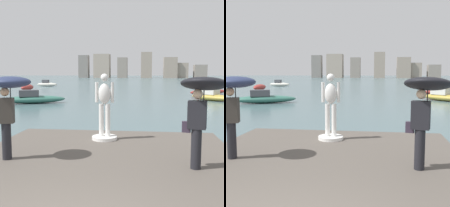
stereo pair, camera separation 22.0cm
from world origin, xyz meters
The scene contains 11 objects.
ground_plane centered at (0.00, 40.00, 0.00)m, with size 400.00×400.00×0.00m, color #4C666B.
pier centered at (0.00, 2.21, 0.20)m, with size 6.64×10.42×0.40m, color #564F47.
statue_white_figure centered at (-0.25, 6.05, 1.24)m, with size 0.78×0.78×2.04m.
onlooker_left centered at (-2.22, 3.77, 1.98)m, with size 1.15×1.15×1.99m.
onlooker_right centered at (2.18, 3.55, 1.95)m, with size 1.22×1.24×2.05m.
boat_near centered at (-15.40, 35.90, 0.42)m, with size 1.59×4.00×0.83m.
boat_mid centered at (8.06, 30.87, 0.31)m, with size 5.04×3.94×0.61m.
boat_far centered at (6.81, 23.73, 0.45)m, with size 3.84×4.05×1.29m.
boat_leftward centered at (-16.72, 47.66, 0.43)m, with size 3.87×1.20×1.18m.
boat_rightward centered at (-8.03, 19.61, 0.39)m, with size 5.13×3.21×1.08m.
distant_skyline centered at (-1.64, 133.08, 4.74)m, with size 59.13×9.26×11.65m.
Camera 2 is at (1.22, -2.68, 2.47)m, focal length 46.35 mm.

